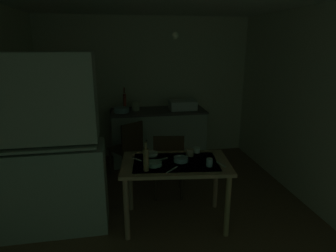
{
  "coord_description": "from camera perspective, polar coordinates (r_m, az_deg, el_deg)",
  "views": [
    {
      "loc": [
        -0.5,
        -2.94,
        1.98
      ],
      "look_at": [
        0.06,
        0.27,
        1.04
      ],
      "focal_mm": 30.77,
      "sensor_mm": 36.0,
      "label": 1
    }
  ],
  "objects": [
    {
      "name": "ground_plane",
      "position": [
        3.58,
        -0.21,
        -17.42
      ],
      "size": [
        5.07,
        5.07,
        0.0
      ],
      "primitive_type": "plane",
      "color": "brown"
    },
    {
      "name": "wall_back",
      "position": [
        5.11,
        -4.23,
        7.41
      ],
      "size": [
        3.66,
        0.1,
        2.41
      ],
      "primitive_type": "cube",
      "color": "beige",
      "rests_on": "ground"
    },
    {
      "name": "wall_right",
      "position": [
        3.83,
        27.85,
        2.6
      ],
      "size": [
        0.1,
        4.17,
        2.41
      ],
      "primitive_type": "cube",
      "color": "beige",
      "rests_on": "ground"
    },
    {
      "name": "hutch_cabinet",
      "position": [
        3.22,
        -22.23,
        -4.88
      ],
      "size": [
        1.08,
        0.48,
        1.9
      ],
      "color": "#B0B2A9",
      "rests_on": "ground"
    },
    {
      "name": "counter_cabinet",
      "position": [
        4.94,
        -1.93,
        -1.88
      ],
      "size": [
        1.57,
        0.64,
        0.9
      ],
      "color": "#B0B2A9",
      "rests_on": "ground"
    },
    {
      "name": "sink_basin",
      "position": [
        4.88,
        2.88,
        4.25
      ],
      "size": [
        0.44,
        0.34,
        0.15
      ],
      "color": "white",
      "rests_on": "counter_cabinet"
    },
    {
      "name": "hand_pump",
      "position": [
        4.79,
        -8.59,
        4.97
      ],
      "size": [
        0.05,
        0.27,
        0.39
      ],
      "color": "maroon",
      "rests_on": "counter_cabinet"
    },
    {
      "name": "mixing_bowl_counter",
      "position": [
        4.72,
        -9.2,
        3.17
      ],
      "size": [
        0.25,
        0.25,
        0.08
      ],
      "primitive_type": "cylinder",
      "color": "#9EB2C6",
      "rests_on": "counter_cabinet"
    },
    {
      "name": "stoneware_crock",
      "position": [
        4.81,
        -6.45,
        3.94
      ],
      "size": [
        0.13,
        0.13,
        0.15
      ],
      "primitive_type": "cylinder",
      "color": "beige",
      "rests_on": "counter_cabinet"
    },
    {
      "name": "dining_table",
      "position": [
        3.18,
        1.49,
        -8.85
      ],
      "size": [
        1.23,
        0.81,
        0.74
      ],
      "color": "tan",
      "rests_on": "ground"
    },
    {
      "name": "chair_far_side",
      "position": [
        3.77,
        0.08,
        -7.5
      ],
      "size": [
        0.46,
        0.46,
        0.88
      ],
      "color": "#3A2619",
      "rests_on": "ground"
    },
    {
      "name": "chair_by_counter",
      "position": [
        4.4,
        -7.94,
        -4.19
      ],
      "size": [
        0.56,
        0.56,
        0.86
      ],
      "color": "#3F2E1C",
      "rests_on": "ground"
    },
    {
      "name": "serving_bowl_wide",
      "position": [
        3.06,
        -2.78,
        -7.47
      ],
      "size": [
        0.17,
        0.17,
        0.04
      ],
      "primitive_type": "cylinder",
      "color": "#ADD1C1",
      "rests_on": "dining_table"
    },
    {
      "name": "soup_bowl_small",
      "position": [
        3.32,
        -3.23,
        -5.54
      ],
      "size": [
        0.14,
        0.14,
        0.03
      ],
      "primitive_type": "cylinder",
      "color": "white",
      "rests_on": "dining_table"
    },
    {
      "name": "sauce_dish",
      "position": [
        3.15,
        2.55,
        -6.61
      ],
      "size": [
        0.16,
        0.16,
        0.05
      ],
      "primitive_type": "cylinder",
      "color": "#9EB2C6",
      "rests_on": "dining_table"
    },
    {
      "name": "mug_tall",
      "position": [
        3.06,
        8.21,
        -7.15
      ],
      "size": [
        0.07,
        0.07,
        0.08
      ],
      "primitive_type": "cylinder",
      "color": "#9EB2C6",
      "rests_on": "dining_table"
    },
    {
      "name": "mug_dark",
      "position": [
        3.3,
        4.33,
        -5.26
      ],
      "size": [
        0.09,
        0.09,
        0.08
      ],
      "primitive_type": "cylinder",
      "color": "tan",
      "rests_on": "dining_table"
    },
    {
      "name": "teacup_cream",
      "position": [
        3.41,
        5.64,
        -4.73
      ],
      "size": [
        0.08,
        0.08,
        0.06
      ],
      "primitive_type": "cylinder",
      "color": "white",
      "rests_on": "dining_table"
    },
    {
      "name": "glass_bottle",
      "position": [
        2.9,
        -4.38,
        -6.55
      ],
      "size": [
        0.06,
        0.06,
        0.31
      ],
      "color": "olive",
      "rests_on": "dining_table"
    },
    {
      "name": "table_knife",
      "position": [
        2.96,
        0.78,
        -8.63
      ],
      "size": [
        0.15,
        0.14,
        0.0
      ],
      "primitive_type": "cube",
      "rotation": [
        0.0,
        0.0,
        3.91
      ],
      "color": "silver",
      "rests_on": "dining_table"
    },
    {
      "name": "teaspoon_near_bowl",
      "position": [
        3.23,
        -6.25,
        -6.55
      ],
      "size": [
        0.12,
        0.13,
        0.0
      ],
      "primitive_type": "cube",
      "rotation": [
        0.0,
        0.0,
        5.45
      ],
      "color": "beige",
      "rests_on": "dining_table"
    },
    {
      "name": "teaspoon_by_cup",
      "position": [
        3.13,
        10.47,
        -7.46
      ],
      "size": [
        0.07,
        0.15,
        0.0
      ],
      "primitive_type": "cube",
      "rotation": [
        0.0,
        0.0,
        5.02
      ],
      "color": "beige",
      "rests_on": "dining_table"
    },
    {
      "name": "serving_spoon",
      "position": [
        3.21,
        -1.17,
        -6.55
      ],
      "size": [
        0.14,
        0.05,
        0.0
      ],
      "primitive_type": "cube",
      "rotation": [
        0.0,
        0.0,
        0.26
      ],
      "color": "beige",
      "rests_on": "dining_table"
    },
    {
      "name": "pendant_bulb",
      "position": [
        3.33,
        1.47,
        17.46
      ],
      "size": [
        0.08,
        0.08,
        0.08
      ],
      "primitive_type": "sphere",
      "color": "#F9EFCC"
    }
  ]
}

